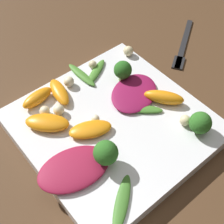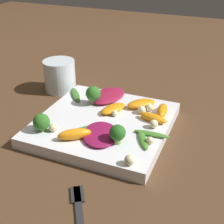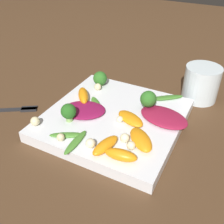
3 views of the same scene
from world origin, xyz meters
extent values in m
plane|color=#4C331E|center=(0.00, 0.00, 0.00)|extent=(2.40, 2.40, 0.00)
cube|color=white|center=(0.00, 0.00, 0.01)|extent=(0.27, 0.27, 0.02)
cube|color=#262628|center=(0.25, 0.08, 0.00)|extent=(0.14, 0.10, 0.01)
cube|color=#262628|center=(0.20, 0.04, 0.00)|extent=(0.04, 0.04, 0.01)
ellipsoid|color=maroon|center=(-0.10, -0.03, 0.03)|extent=(0.12, 0.09, 0.01)
ellipsoid|color=maroon|center=(0.06, 0.02, 0.03)|extent=(0.11, 0.10, 0.01)
ellipsoid|color=orange|center=(-0.07, 0.11, 0.03)|extent=(0.06, 0.03, 0.02)
ellipsoid|color=orange|center=(-0.08, 0.06, 0.03)|extent=(0.07, 0.07, 0.02)
ellipsoid|color=orange|center=(0.09, -0.02, 0.04)|extent=(0.06, 0.07, 0.02)
ellipsoid|color=orange|center=(-0.04, 0.01, 0.03)|extent=(0.07, 0.06, 0.01)
ellipsoid|color=orange|center=(-0.03, 0.10, 0.03)|extent=(0.04, 0.07, 0.02)
cylinder|color=#84AD5B|center=(0.07, 0.06, 0.03)|extent=(0.01, 0.01, 0.01)
sphere|color=#26601E|center=(0.07, 0.06, 0.05)|extent=(0.03, 0.03, 0.03)
cylinder|color=#7A9E51|center=(-0.06, -0.05, 0.03)|extent=(0.01, 0.01, 0.02)
sphere|color=#2D6B23|center=(-0.06, -0.05, 0.05)|extent=(0.03, 0.03, 0.03)
cylinder|color=#7A9E51|center=(0.09, -0.10, 0.03)|extent=(0.01, 0.01, 0.01)
sphere|color=#2D6B23|center=(0.09, -0.10, 0.04)|extent=(0.03, 0.03, 0.03)
ellipsoid|color=#47842D|center=(0.05, 0.10, 0.03)|extent=(0.07, 0.05, 0.01)
ellipsoid|color=#47842D|center=(0.05, -0.01, 0.03)|extent=(0.06, 0.06, 0.01)
ellipsoid|color=#47842D|center=(0.02, 0.11, 0.03)|extent=(0.02, 0.07, 0.01)
ellipsoid|color=#3D7528|center=(-0.08, -0.11, 0.03)|extent=(0.08, 0.06, 0.01)
sphere|color=beige|center=(0.05, 0.12, 0.03)|extent=(0.01, 0.01, 0.01)
sphere|color=beige|center=(-0.06, 0.07, 0.03)|extent=(0.02, 0.02, 0.02)
sphere|color=beige|center=(0.12, 0.10, 0.03)|extent=(0.02, 0.02, 0.02)
sphere|color=beige|center=(0.08, -0.07, 0.03)|extent=(0.02, 0.02, 0.02)
sphere|color=beige|center=(-0.02, 0.02, 0.03)|extent=(0.01, 0.01, 0.01)
sphere|color=beige|center=(-0.07, 0.08, 0.03)|extent=(0.02, 0.02, 0.02)
sphere|color=beige|center=(-0.01, 0.11, 0.03)|extent=(0.02, 0.02, 0.02)
camera|label=1|loc=(-0.19, -0.23, 0.41)|focal=50.00mm
camera|label=2|loc=(0.52, 0.24, 0.36)|focal=50.00mm
camera|label=3|loc=(-0.20, 0.40, 0.35)|focal=42.00mm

